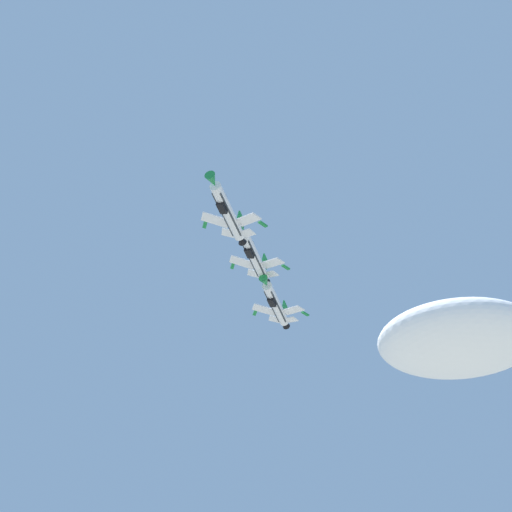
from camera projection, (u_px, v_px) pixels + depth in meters
cloud_near_formation at (459, 340)px, 341.49m from camera, size 75.09×58.29×26.99m
fighter_jet_lead at (227, 211)px, 109.89m from camera, size 10.34×15.93×4.38m
fighter_jet_left_wing at (254, 255)px, 121.21m from camera, size 10.31×15.93×4.40m
fighter_jet_right_wing at (275, 303)px, 130.00m from camera, size 10.37×15.93×4.38m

